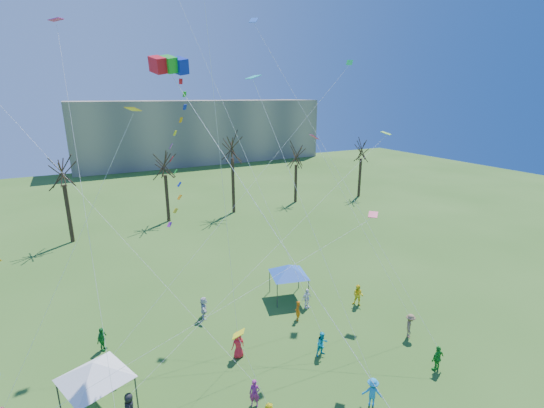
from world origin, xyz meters
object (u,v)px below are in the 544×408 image
big_box_kite (183,156)px  canopy_tent_white (94,371)px  distant_building (201,131)px  canopy_tent_blue (289,270)px

big_box_kite → canopy_tent_white: big_box_kite is taller
distant_building → canopy_tent_white: 80.57m
canopy_tent_blue → big_box_kite: bearing=-158.4°
big_box_kite → canopy_tent_blue: size_ratio=5.56×
big_box_kite → canopy_tent_white: size_ratio=5.33×
big_box_kite → canopy_tent_white: (-5.87, -2.18, -10.35)m
distant_building → canopy_tent_blue: size_ratio=15.47×
canopy_tent_white → big_box_kite: bearing=20.4°
canopy_tent_white → canopy_tent_blue: canopy_tent_white is taller
big_box_kite → canopy_tent_blue: (9.06, 3.58, -10.57)m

